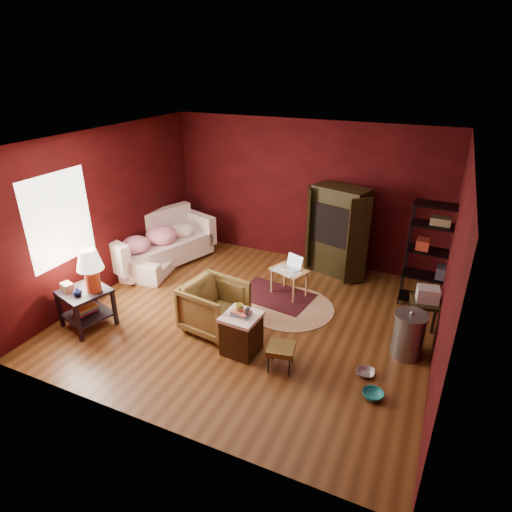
{
  "coord_description": "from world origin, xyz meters",
  "views": [
    {
      "loc": [
        2.51,
        -5.31,
        3.82
      ],
      "look_at": [
        0.0,
        0.2,
        1.0
      ],
      "focal_mm": 30.0,
      "sensor_mm": 36.0,
      "label": 1
    }
  ],
  "objects_px": {
    "hamper": "(241,333)",
    "sofa": "(160,246)",
    "laptop_desk": "(290,272)",
    "wire_shelving": "(436,253)",
    "tv_armoire": "(338,230)",
    "armchair": "(214,305)",
    "side_table": "(88,281)"
  },
  "relations": [
    {
      "from": "armchair",
      "to": "tv_armoire",
      "type": "height_order",
      "value": "tv_armoire"
    },
    {
      "from": "side_table",
      "to": "wire_shelving",
      "type": "xyz_separation_m",
      "value": [
        4.67,
        2.77,
        0.2
      ]
    },
    {
      "from": "sofa",
      "to": "wire_shelving",
      "type": "xyz_separation_m",
      "value": [
        5.04,
        0.5,
        0.59
      ]
    },
    {
      "from": "sofa",
      "to": "hamper",
      "type": "distance_m",
      "value": 3.35
    },
    {
      "from": "sofa",
      "to": "wire_shelving",
      "type": "relative_size",
      "value": 1.13
    },
    {
      "from": "sofa",
      "to": "hamper",
      "type": "relative_size",
      "value": 2.89
    },
    {
      "from": "sofa",
      "to": "tv_armoire",
      "type": "xyz_separation_m",
      "value": [
        3.31,
        1.08,
        0.5
      ]
    },
    {
      "from": "sofa",
      "to": "hamper",
      "type": "height_order",
      "value": "sofa"
    },
    {
      "from": "tv_armoire",
      "to": "wire_shelving",
      "type": "distance_m",
      "value": 1.83
    },
    {
      "from": "sofa",
      "to": "side_table",
      "type": "height_order",
      "value": "side_table"
    },
    {
      "from": "hamper",
      "to": "tv_armoire",
      "type": "height_order",
      "value": "tv_armoire"
    },
    {
      "from": "sofa",
      "to": "wire_shelving",
      "type": "bearing_deg",
      "value": -94.31
    },
    {
      "from": "sofa",
      "to": "tv_armoire",
      "type": "height_order",
      "value": "tv_armoire"
    },
    {
      "from": "armchair",
      "to": "laptop_desk",
      "type": "bearing_deg",
      "value": -17.28
    },
    {
      "from": "side_table",
      "to": "wire_shelving",
      "type": "height_order",
      "value": "wire_shelving"
    },
    {
      "from": "laptop_desk",
      "to": "wire_shelving",
      "type": "distance_m",
      "value": 2.38
    },
    {
      "from": "hamper",
      "to": "sofa",
      "type": "bearing_deg",
      "value": 145.19
    },
    {
      "from": "laptop_desk",
      "to": "tv_armoire",
      "type": "relative_size",
      "value": 0.43
    },
    {
      "from": "armchair",
      "to": "sofa",
      "type": "bearing_deg",
      "value": 61.54
    },
    {
      "from": "sofa",
      "to": "wire_shelving",
      "type": "height_order",
      "value": "wire_shelving"
    },
    {
      "from": "side_table",
      "to": "tv_armoire",
      "type": "distance_m",
      "value": 4.46
    },
    {
      "from": "side_table",
      "to": "tv_armoire",
      "type": "bearing_deg",
      "value": 48.76
    },
    {
      "from": "side_table",
      "to": "hamper",
      "type": "distance_m",
      "value": 2.46
    },
    {
      "from": "sofa",
      "to": "tv_armoire",
      "type": "relative_size",
      "value": 1.18
    },
    {
      "from": "side_table",
      "to": "hamper",
      "type": "xyz_separation_m",
      "value": [
        2.38,
        0.36,
        -0.46
      ]
    },
    {
      "from": "hamper",
      "to": "tv_armoire",
      "type": "relative_size",
      "value": 0.41
    },
    {
      "from": "armchair",
      "to": "wire_shelving",
      "type": "distance_m",
      "value": 3.62
    },
    {
      "from": "armchair",
      "to": "hamper",
      "type": "xyz_separation_m",
      "value": [
        0.63,
        -0.34,
        -0.11
      ]
    },
    {
      "from": "tv_armoire",
      "to": "wire_shelving",
      "type": "xyz_separation_m",
      "value": [
        1.74,
        -0.58,
        0.09
      ]
    },
    {
      "from": "armchair",
      "to": "hamper",
      "type": "height_order",
      "value": "armchair"
    },
    {
      "from": "armchair",
      "to": "tv_armoire",
      "type": "distance_m",
      "value": 2.94
    },
    {
      "from": "hamper",
      "to": "armchair",
      "type": "bearing_deg",
      "value": 151.31
    }
  ]
}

